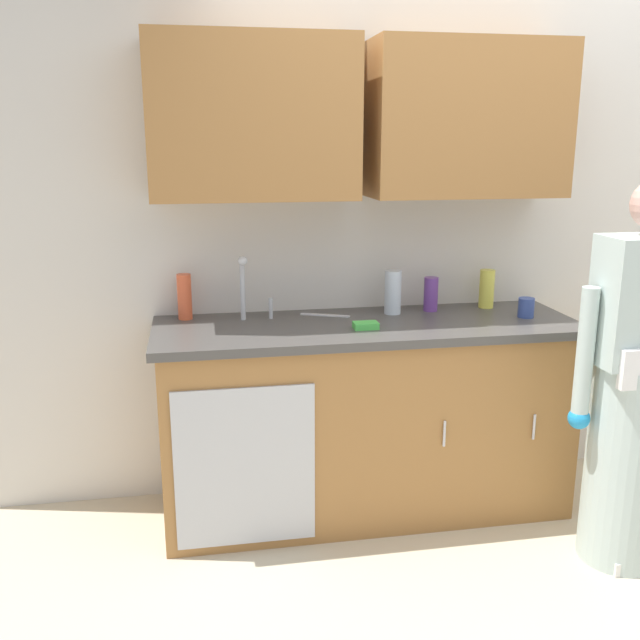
{
  "coord_description": "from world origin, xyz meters",
  "views": [
    {
      "loc": [
        -1.32,
        -2.37,
        1.76
      ],
      "look_at": [
        -0.8,
        0.55,
        1.0
      ],
      "focal_mm": 39.61,
      "sensor_mm": 36.0,
      "label": 1
    }
  ],
  "objects_px": {
    "bottle_water_short": "(393,292)",
    "knife_on_counter": "(325,315)",
    "bottle_soap": "(185,297)",
    "sink": "(254,330)",
    "bottle_water_tall": "(431,294)",
    "bottle_dish_liquid": "(487,289)",
    "sponge": "(366,325)",
    "person_at_sink": "(634,407)",
    "cup_by_sink": "(526,308)"
  },
  "relations": [
    {
      "from": "person_at_sink",
      "to": "knife_on_counter",
      "type": "xyz_separation_m",
      "value": [
        -1.15,
        0.78,
        0.25
      ]
    },
    {
      "from": "sponge",
      "to": "cup_by_sink",
      "type": "bearing_deg",
      "value": 5.13
    },
    {
      "from": "person_at_sink",
      "to": "bottle_water_tall",
      "type": "distance_m",
      "value": 1.06
    },
    {
      "from": "bottle_water_tall",
      "to": "knife_on_counter",
      "type": "relative_size",
      "value": 0.7
    },
    {
      "from": "person_at_sink",
      "to": "cup_by_sink",
      "type": "xyz_separation_m",
      "value": [
        -0.22,
        0.58,
        0.29
      ]
    },
    {
      "from": "bottle_soap",
      "to": "knife_on_counter",
      "type": "relative_size",
      "value": 0.89
    },
    {
      "from": "cup_by_sink",
      "to": "sink",
      "type": "bearing_deg",
      "value": 178.04
    },
    {
      "from": "sink",
      "to": "cup_by_sink",
      "type": "height_order",
      "value": "sink"
    },
    {
      "from": "bottle_dish_liquid",
      "to": "cup_by_sink",
      "type": "height_order",
      "value": "bottle_dish_liquid"
    },
    {
      "from": "bottle_water_tall",
      "to": "knife_on_counter",
      "type": "height_order",
      "value": "bottle_water_tall"
    },
    {
      "from": "bottle_water_short",
      "to": "bottle_dish_liquid",
      "type": "distance_m",
      "value": 0.5
    },
    {
      "from": "person_at_sink",
      "to": "bottle_soap",
      "type": "height_order",
      "value": "person_at_sink"
    },
    {
      "from": "cup_by_sink",
      "to": "sponge",
      "type": "bearing_deg",
      "value": -174.87
    },
    {
      "from": "person_at_sink",
      "to": "bottle_water_short",
      "type": "bearing_deg",
      "value": 137.04
    },
    {
      "from": "bottle_water_short",
      "to": "sponge",
      "type": "height_order",
      "value": "bottle_water_short"
    },
    {
      "from": "person_at_sink",
      "to": "bottle_soap",
      "type": "distance_m",
      "value": 2.03
    },
    {
      "from": "cup_by_sink",
      "to": "bottle_dish_liquid",
      "type": "bearing_deg",
      "value": 115.19
    },
    {
      "from": "person_at_sink",
      "to": "sponge",
      "type": "bearing_deg",
      "value": 153.39
    },
    {
      "from": "bottle_dish_liquid",
      "to": "bottle_water_tall",
      "type": "bearing_deg",
      "value": -176.39
    },
    {
      "from": "sink",
      "to": "sponge",
      "type": "xyz_separation_m",
      "value": [
        0.49,
        -0.12,
        0.03
      ]
    },
    {
      "from": "bottle_dish_liquid",
      "to": "knife_on_counter",
      "type": "height_order",
      "value": "bottle_dish_liquid"
    },
    {
      "from": "bottle_water_short",
      "to": "sponge",
      "type": "relative_size",
      "value": 1.93
    },
    {
      "from": "bottle_water_short",
      "to": "bottle_soap",
      "type": "distance_m",
      "value": 0.99
    },
    {
      "from": "bottle_dish_liquid",
      "to": "sponge",
      "type": "bearing_deg",
      "value": -156.9
    },
    {
      "from": "sink",
      "to": "bottle_water_tall",
      "type": "xyz_separation_m",
      "value": [
        0.89,
        0.16,
        0.1
      ]
    },
    {
      "from": "sponge",
      "to": "bottle_dish_liquid",
      "type": "bearing_deg",
      "value": 23.1
    },
    {
      "from": "person_at_sink",
      "to": "bottle_water_tall",
      "type": "relative_size",
      "value": 9.67
    },
    {
      "from": "bottle_water_short",
      "to": "bottle_water_tall",
      "type": "relative_size",
      "value": 1.27
    },
    {
      "from": "person_at_sink",
      "to": "bottle_dish_liquid",
      "type": "height_order",
      "value": "person_at_sink"
    },
    {
      "from": "bottle_dish_liquid",
      "to": "bottle_soap",
      "type": "xyz_separation_m",
      "value": [
        -1.49,
        0.03,
        0.01
      ]
    },
    {
      "from": "sink",
      "to": "bottle_dish_liquid",
      "type": "bearing_deg",
      "value": 8.68
    },
    {
      "from": "bottle_dish_liquid",
      "to": "bottle_water_tall",
      "type": "distance_m",
      "value": 0.3
    },
    {
      "from": "bottle_water_tall",
      "to": "cup_by_sink",
      "type": "height_order",
      "value": "bottle_water_tall"
    },
    {
      "from": "person_at_sink",
      "to": "bottle_water_short",
      "type": "height_order",
      "value": "person_at_sink"
    },
    {
      "from": "cup_by_sink",
      "to": "sponge",
      "type": "height_order",
      "value": "cup_by_sink"
    },
    {
      "from": "bottle_soap",
      "to": "knife_on_counter",
      "type": "xyz_separation_m",
      "value": [
        0.66,
        -0.06,
        -0.1
      ]
    },
    {
      "from": "sink",
      "to": "bottle_soap",
      "type": "distance_m",
      "value": 0.39
    },
    {
      "from": "bottle_dish_liquid",
      "to": "person_at_sink",
      "type": "bearing_deg",
      "value": -68.3
    },
    {
      "from": "bottle_soap",
      "to": "person_at_sink",
      "type": "bearing_deg",
      "value": -24.69
    },
    {
      "from": "person_at_sink",
      "to": "bottle_water_tall",
      "type": "xyz_separation_m",
      "value": [
        -0.62,
        0.79,
        0.33
      ]
    },
    {
      "from": "sink",
      "to": "bottle_water_short",
      "type": "bearing_deg",
      "value": 11.44
    },
    {
      "from": "bottle_water_short",
      "to": "knife_on_counter",
      "type": "relative_size",
      "value": 0.89
    },
    {
      "from": "bottle_soap",
      "to": "sponge",
      "type": "distance_m",
      "value": 0.86
    },
    {
      "from": "person_at_sink",
      "to": "bottle_soap",
      "type": "xyz_separation_m",
      "value": [
        -1.81,
        0.83,
        0.36
      ]
    },
    {
      "from": "person_at_sink",
      "to": "bottle_dish_liquid",
      "type": "distance_m",
      "value": 0.93
    },
    {
      "from": "sink",
      "to": "bottle_water_tall",
      "type": "height_order",
      "value": "sink"
    },
    {
      "from": "bottle_soap",
      "to": "sink",
      "type": "bearing_deg",
      "value": -34.06
    },
    {
      "from": "bottle_dish_liquid",
      "to": "bottle_water_tall",
      "type": "height_order",
      "value": "bottle_dish_liquid"
    },
    {
      "from": "bottle_dish_liquid",
      "to": "bottle_soap",
      "type": "relative_size",
      "value": 0.9
    },
    {
      "from": "person_at_sink",
      "to": "knife_on_counter",
      "type": "bearing_deg",
      "value": 145.99
    }
  ]
}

